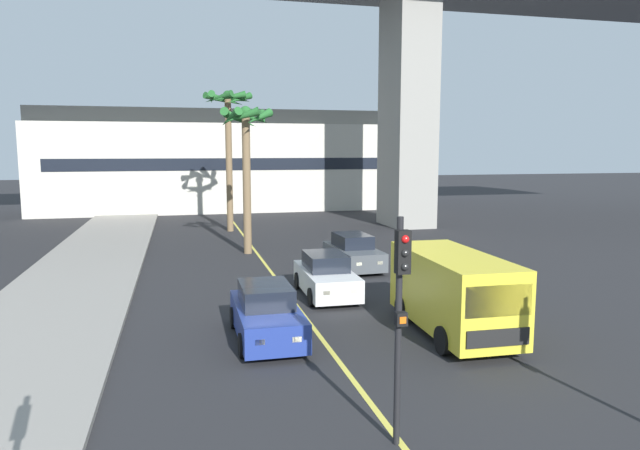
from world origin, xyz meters
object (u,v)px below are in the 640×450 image
(car_queue_second, at_px, (266,314))
(car_queue_third, at_px, (326,276))
(delivery_van, at_px, (453,291))
(palm_tree_near_median, at_px, (228,119))
(car_queue_front, at_px, (353,253))
(traffic_light_median_near, at_px, (400,301))
(palm_tree_mid_median, at_px, (246,139))

(car_queue_second, relative_size, car_queue_third, 0.99)
(delivery_van, xyz_separation_m, palm_tree_near_median, (-4.43, 22.95, 6.01))
(car_queue_front, height_order, car_queue_second, same)
(car_queue_second, xyz_separation_m, traffic_light_median_near, (1.43, -6.47, 1.99))
(palm_tree_near_median, bearing_deg, car_queue_front, -72.02)
(car_queue_front, xyz_separation_m, car_queue_second, (-5.26, -8.71, 0.00))
(palm_tree_near_median, distance_m, palm_tree_mid_median, 8.58)
(car_queue_second, bearing_deg, delivery_van, -8.95)
(car_queue_front, relative_size, car_queue_third, 1.01)
(car_queue_front, bearing_deg, traffic_light_median_near, -104.14)
(car_queue_front, height_order, palm_tree_near_median, palm_tree_near_median)
(delivery_van, distance_m, traffic_light_median_near, 6.99)
(car_queue_front, height_order, traffic_light_median_near, traffic_light_median_near)
(traffic_light_median_near, distance_m, palm_tree_near_median, 28.94)
(delivery_van, bearing_deg, palm_tree_mid_median, 106.51)
(car_queue_second, relative_size, palm_tree_near_median, 0.45)
(traffic_light_median_near, height_order, palm_tree_mid_median, palm_tree_mid_median)
(car_queue_second, relative_size, palm_tree_mid_median, 0.54)
(car_queue_third, bearing_deg, delivery_van, -64.37)
(car_queue_second, relative_size, delivery_van, 0.77)
(delivery_van, xyz_separation_m, traffic_light_median_near, (-3.90, -5.62, 1.43))
(palm_tree_near_median, height_order, palm_tree_mid_median, palm_tree_near_median)
(palm_tree_near_median, bearing_deg, traffic_light_median_near, -88.95)
(traffic_light_median_near, bearing_deg, palm_tree_mid_median, 91.11)
(palm_tree_mid_median, bearing_deg, car_queue_third, -78.98)
(car_queue_third, distance_m, palm_tree_mid_median, 10.81)
(palm_tree_mid_median, bearing_deg, delivery_van, -73.49)
(car_queue_second, xyz_separation_m, palm_tree_mid_median, (1.04, 13.65, 5.16))
(car_queue_third, height_order, traffic_light_median_near, traffic_light_median_near)
(palm_tree_mid_median, bearing_deg, traffic_light_median_near, -88.89)
(car_queue_front, distance_m, car_queue_second, 10.17)
(palm_tree_mid_median, bearing_deg, palm_tree_near_median, 90.90)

